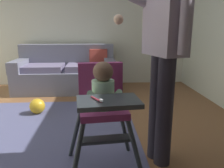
% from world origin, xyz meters
% --- Properties ---
extents(ground, '(6.14, 6.66, 0.10)m').
position_xyz_m(ground, '(0.00, 0.00, -0.05)').
color(ground, brown).
extents(wall_far, '(5.34, 0.06, 2.53)m').
position_xyz_m(wall_far, '(0.00, 2.56, 1.26)').
color(wall_far, silver).
rests_on(wall_far, ground).
extents(area_rug, '(2.22, 2.76, 0.01)m').
position_xyz_m(area_rug, '(-0.27, -0.12, 0.00)').
color(area_rug, '#525479').
rests_on(area_rug, ground).
extents(couch, '(1.86, 0.86, 0.86)m').
position_xyz_m(couch, '(-0.20, 2.04, 0.33)').
color(couch, slate).
rests_on(couch, ground).
extents(high_chair, '(0.66, 0.77, 0.93)m').
position_xyz_m(high_chair, '(0.44, -0.59, 0.64)').
color(high_chair, '#2E353A').
rests_on(high_chair, ground).
extents(adult_standing, '(0.60, 0.49, 1.72)m').
position_xyz_m(adult_standing, '(0.94, -0.46, 0.98)').
color(adult_standing, '#292530').
rests_on(adult_standing, ground).
extents(toy_ball, '(0.21, 0.21, 0.21)m').
position_xyz_m(toy_ball, '(-0.45, 0.78, 0.11)').
color(toy_ball, gold).
rests_on(toy_ball, ground).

